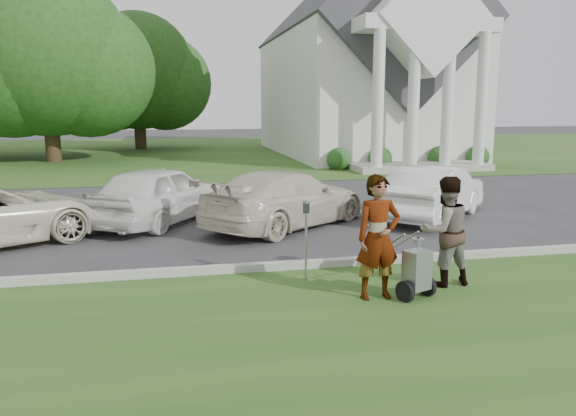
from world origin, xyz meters
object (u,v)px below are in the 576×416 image
object	(u,v)px
church	(361,52)
car_b	(160,194)
tree_left	(46,61)
person_right	(445,232)
striping_cart	(416,271)
tree_back	(137,77)
car_d	(434,192)
person_left	(378,238)
parking_meter_near	(306,231)
car_c	(286,199)

from	to	relation	value
church	car_b	distance (m)	21.85
tree_left	person_right	distance (m)	25.37
striping_cart	person_right	distance (m)	1.01
tree_back	car_d	size ratio (longest dim) A/B	2.28
striping_cart	person_left	size ratio (longest dim) A/B	0.63
tree_back	car_b	xyz separation A→B (m)	(1.66, -24.81, -3.99)
church	person_left	size ratio (longest dim) A/B	12.70
tree_left	person_left	world-z (taller)	tree_left
person_right	car_b	xyz separation A→B (m)	(-4.62, 6.00, -0.16)
person_right	church	bearing A→B (deg)	-111.16
parking_meter_near	car_b	bearing A→B (deg)	114.83
person_right	car_b	world-z (taller)	person_right
car_b	car_d	xyz separation A→B (m)	(6.95, -0.87, -0.04)
tree_back	person_left	world-z (taller)	tree_back
person_left	car_b	distance (m)	7.21
tree_left	car_b	distance (m)	18.27
parking_meter_near	car_c	distance (m)	4.33
striping_cart	car_d	world-z (taller)	car_d
person_left	car_c	bearing A→B (deg)	90.61
tree_back	striping_cart	distance (m)	32.12
car_b	person_right	bearing A→B (deg)	160.62
tree_back	car_d	distance (m)	27.38
church	parking_meter_near	size ratio (longest dim) A/B	17.73
church	person_right	size ratio (longest dim) A/B	13.44
striping_cart	tree_left	bearing A→B (deg)	89.02
church	car_d	distance (m)	20.01
church	parking_meter_near	bearing A→B (deg)	-110.90
parking_meter_near	car_d	size ratio (longest dim) A/B	0.32
car_b	car_c	xyz separation A→B (m)	(3.00, -1.03, -0.05)
person_left	parking_meter_near	size ratio (longest dim) A/B	1.40
striping_cart	car_d	size ratio (longest dim) A/B	0.28
parking_meter_near	car_d	bearing A→B (deg)	44.83
person_left	tree_back	bearing A→B (deg)	96.27
person_left	car_b	world-z (taller)	person_left
tree_back	striping_cart	xyz separation A→B (m)	(5.56, -31.35, -4.28)
striping_cart	car_c	xyz separation A→B (m)	(-0.89, 5.50, 0.24)
car_c	car_b	bearing A→B (deg)	32.24
car_b	striping_cart	bearing A→B (deg)	153.80
church	striping_cart	distance (m)	26.17
person_left	car_c	distance (m)	5.38
tree_left	striping_cart	world-z (taller)	tree_left
person_right	striping_cart	bearing A→B (deg)	31.05
church	parking_meter_near	xyz separation A→B (m)	(-8.88, -23.26, -5.08)
tree_back	parking_meter_near	bearing A→B (deg)	-82.20
church	tree_back	xyz separation A→B (m)	(-13.01, 6.87, -1.21)
parking_meter_near	car_c	bearing A→B (deg)	82.89
parking_meter_near	car_b	size ratio (longest dim) A/B	0.32
tree_back	person_left	xyz separation A→B (m)	(4.99, -31.21, -3.78)
person_right	car_d	bearing A→B (deg)	-119.88
striping_cart	church	bearing A→B (deg)	49.81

